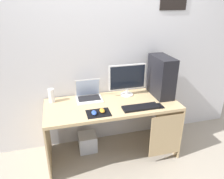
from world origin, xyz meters
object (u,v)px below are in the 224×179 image
(pc_tower, at_px, (161,76))
(subwoofer, at_px, (88,142))
(mouse_right, at_px, (94,113))
(monitor, at_px, (127,79))
(cell_phone, at_px, (159,106))
(mouse_left, at_px, (102,111))
(keyboard, at_px, (141,107))
(laptop, at_px, (89,95))
(speaker, at_px, (51,96))

(pc_tower, relative_size, subwoofer, 2.21)
(mouse_right, height_order, subwoofer, mouse_right)
(monitor, height_order, cell_phone, monitor)
(mouse_right, xyz_separation_m, cell_phone, (0.77, -0.01, -0.02))
(cell_phone, bearing_deg, mouse_left, 177.43)
(mouse_left, relative_size, subwoofer, 0.42)
(keyboard, relative_size, cell_phone, 3.23)
(keyboard, bearing_deg, laptop, 142.56)
(laptop, xyz_separation_m, subwoofer, (-0.06, -0.06, -0.66))
(pc_tower, height_order, keyboard, pc_tower)
(laptop, relative_size, cell_phone, 2.40)
(monitor, relative_size, mouse_left, 4.97)
(speaker, distance_m, mouse_right, 0.62)
(monitor, xyz_separation_m, mouse_left, (-0.41, -0.36, -0.20))
(speaker, xyz_separation_m, cell_phone, (1.21, -0.44, -0.08))
(speaker, bearing_deg, cell_phone, -20.04)
(cell_phone, distance_m, subwoofer, 1.08)
(cell_phone, relative_size, subwoofer, 0.57)
(laptop, bearing_deg, mouse_right, -91.40)
(mouse_left, bearing_deg, subwoofer, 113.77)
(laptop, relative_size, mouse_left, 3.25)
(monitor, height_order, speaker, monitor)
(speaker, distance_m, keyboard, 1.07)
(monitor, height_order, laptop, monitor)
(laptop, distance_m, mouse_left, 0.40)
(monitor, distance_m, speaker, 0.95)
(speaker, xyz_separation_m, subwoofer, (0.39, -0.09, -0.69))
(subwoofer, bearing_deg, mouse_left, -66.23)
(keyboard, relative_size, mouse_left, 4.38)
(keyboard, height_order, cell_phone, keyboard)
(mouse_left, bearing_deg, mouse_right, -165.26)
(monitor, height_order, keyboard, monitor)
(speaker, height_order, subwoofer, speaker)
(cell_phone, bearing_deg, keyboard, 177.45)
(laptop, height_order, cell_phone, laptop)
(monitor, distance_m, mouse_left, 0.58)
(monitor, height_order, subwoofer, monitor)
(laptop, xyz_separation_m, mouse_left, (0.08, -0.39, -0.03))
(mouse_right, bearing_deg, cell_phone, -0.40)
(pc_tower, distance_m, monitor, 0.43)
(keyboard, bearing_deg, mouse_left, 177.42)
(mouse_left, xyz_separation_m, subwoofer, (-0.14, 0.32, -0.63))
(pc_tower, relative_size, cell_phone, 3.91)
(keyboard, height_order, subwoofer, keyboard)
(pc_tower, distance_m, laptop, 0.94)
(pc_tower, xyz_separation_m, mouse_right, (-0.92, -0.29, -0.23))
(mouse_left, height_order, subwoofer, mouse_left)
(speaker, relative_size, mouse_left, 1.75)
(mouse_right, bearing_deg, mouse_left, 14.74)
(laptop, height_order, mouse_right, laptop)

